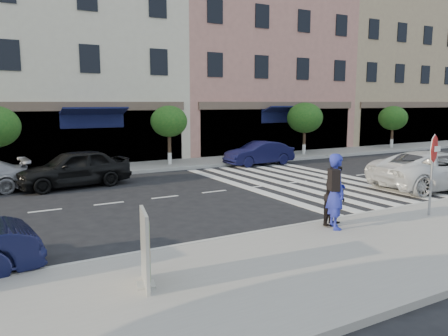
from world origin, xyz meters
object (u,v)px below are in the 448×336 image
Objects in this scene: walker at (336,195)px; car_far_right at (259,153)px; car_far_mid at (74,168)px; car_near_right at (436,170)px; photographer at (336,191)px; poster_board at (145,250)px; stop_sign at (434,156)px.

walker reaches higher than car_far_right.
car_near_right is at bearing 51.78° from car_far_mid.
car_far_right is (5.31, 11.33, -0.48)m from photographer.
poster_board is 0.26× the size of car_near_right.
photographer is 0.36× the size of car_near_right.
walker is 7.80m from car_near_right.
stop_sign is 1.20× the size of photographer.
poster_board is 16.39m from car_far_right.
car_far_right is (5.09, 11.10, -0.32)m from walker.
walker reaches higher than poster_board.
walker is 0.30× the size of car_near_right.
photographer is at bearing 172.55° from stop_sign.
poster_board reaches higher than car_far_mid.
car_far_mid is at bearing 66.83° from car_near_right.
photographer reaches higher than car_far_right.
car_near_right is 14.28m from car_far_mid.
walker is at bearing 167.78° from stop_sign.
photographer reaches higher than poster_board.
car_far_mid is at bearing 49.77° from photographer.
stop_sign reaches higher than poster_board.
stop_sign is at bearing 17.31° from poster_board.
photographer is 10.86m from car_far_mid.
car_near_right is 9.11m from car_far_right.
car_far_mid is at bearing -82.47° from car_far_right.
car_far_mid is (-12.28, 7.30, 0.01)m from car_near_right.
walker is 0.42× the size of car_far_right.
car_near_right is at bearing 13.96° from car_far_right.
photographer is at bearing -154.86° from walker.
walker reaches higher than car_far_mid.
stop_sign is 3.24m from walker.
car_far_mid is 1.14× the size of car_far_right.
car_far_mid is (-4.60, 9.83, -0.37)m from photographer.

